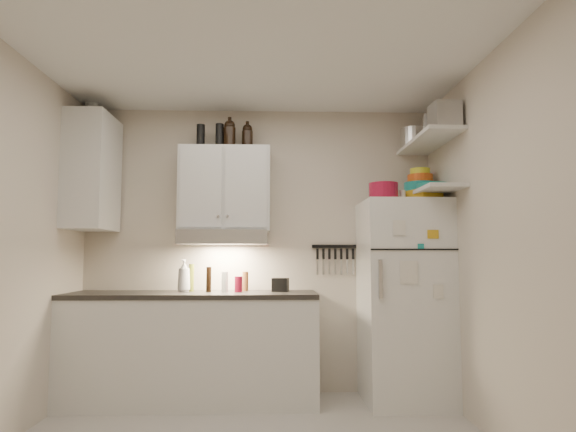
{
  "coord_description": "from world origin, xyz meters",
  "views": [
    {
      "loc": [
        0.13,
        -2.96,
        1.21
      ],
      "look_at": [
        0.25,
        0.9,
        1.55
      ],
      "focal_mm": 30.0,
      "sensor_mm": 36.0,
      "label": 1
    }
  ],
  "objects": [
    {
      "name": "tin_b",
      "position": [
        1.47,
        0.67,
        2.32
      ],
      "size": [
        0.21,
        0.21,
        0.2
      ],
      "primitive_type": "cube",
      "rotation": [
        0.0,
        0.0,
        0.06
      ],
      "color": "#AAAAAD",
      "rests_on": "shelf_hi"
    },
    {
      "name": "caddy",
      "position": [
        0.19,
        1.27,
        0.98
      ],
      "size": [
        0.16,
        0.13,
        0.12
      ],
      "primitive_type": "cube",
      "rotation": [
        0.0,
        0.0,
        -0.22
      ],
      "color": "black",
      "rests_on": "countertop"
    },
    {
      "name": "book_stack",
      "position": [
        1.4,
        1.02,
        1.74
      ],
      "size": [
        0.27,
        0.3,
        0.08
      ],
      "primitive_type": "cube",
      "rotation": [
        0.0,
        0.0,
        0.31
      ],
      "color": "gold",
      "rests_on": "fridge"
    },
    {
      "name": "thermos_a",
      "position": [
        -0.35,
        1.3,
        2.31
      ],
      "size": [
        0.1,
        0.1,
        0.21
      ],
      "primitive_type": "cylinder",
      "rotation": [
        0.0,
        0.0,
        -0.39
      ],
      "color": "black",
      "rests_on": "upper_cabinet"
    },
    {
      "name": "right_wall",
      "position": [
        1.61,
        0.0,
        1.3
      ],
      "size": [
        0.02,
        3.0,
        2.6
      ],
      "primitive_type": "cube",
      "color": "beige",
      "rests_on": "ground"
    },
    {
      "name": "back_wall",
      "position": [
        0.0,
        1.51,
        1.3
      ],
      "size": [
        3.2,
        0.02,
        2.6
      ],
      "primitive_type": "cube",
      "color": "beige",
      "rests_on": "ground"
    },
    {
      "name": "countertop",
      "position": [
        -0.55,
        1.2,
        0.9
      ],
      "size": [
        2.1,
        0.62,
        0.04
      ],
      "primitive_type": "cube",
      "color": "#272521",
      "rests_on": "base_cabinet"
    },
    {
      "name": "vinegar_bottle",
      "position": [
        -0.42,
        1.22,
        1.03
      ],
      "size": [
        0.06,
        0.06,
        0.22
      ],
      "primitive_type": "cylinder",
      "rotation": [
        0.0,
        0.0,
        0.4
      ],
      "color": "black",
      "rests_on": "countertop"
    },
    {
      "name": "shelf_hi",
      "position": [
        1.45,
        1.02,
        2.2
      ],
      "size": [
        0.3,
        0.95,
        0.03
      ],
      "primitive_type": "cube",
      "color": "silver",
      "rests_on": "right_wall"
    },
    {
      "name": "plates",
      "position": [
        1.49,
        1.05,
        1.81
      ],
      "size": [
        0.34,
        0.34,
        0.07
      ],
      "primitive_type": "cylinder",
      "rotation": [
        0.0,
        0.0,
        0.34
      ],
      "color": "teal",
      "rests_on": "shelf_lo"
    },
    {
      "name": "upper_cabinet",
      "position": [
        -0.3,
        1.33,
        1.83
      ],
      "size": [
        0.8,
        0.33,
        0.75
      ],
      "primitive_type": "cube",
      "color": "silver",
      "rests_on": "back_wall"
    },
    {
      "name": "shelf_lo",
      "position": [
        1.45,
        1.02,
        1.76
      ],
      "size": [
        0.3,
        0.95,
        0.03
      ],
      "primitive_type": "cube",
      "color": "silver",
      "rests_on": "right_wall"
    },
    {
      "name": "growler_a",
      "position": [
        -0.26,
        1.29,
        2.33
      ],
      "size": [
        0.14,
        0.14,
        0.26
      ],
      "primitive_type": null,
      "rotation": [
        0.0,
        0.0,
        0.33
      ],
      "color": "black",
      "rests_on": "upper_cabinet"
    },
    {
      "name": "bowl_yellow",
      "position": [
        1.45,
        1.26,
        1.98
      ],
      "size": [
        0.17,
        0.17,
        0.06
      ],
      "primitive_type": "cylinder",
      "color": "yellow",
      "rests_on": "bowl_orange"
    },
    {
      "name": "pepper_mill",
      "position": [
        -0.12,
        1.35,
        1.01
      ],
      "size": [
        0.06,
        0.06,
        0.17
      ],
      "primitive_type": "cylinder",
      "rotation": [
        0.0,
        0.0,
        -0.25
      ],
      "color": "brown",
      "rests_on": "countertop"
    },
    {
      "name": "dutch_oven",
      "position": [
        1.06,
        1.03,
        1.77
      ],
      "size": [
        0.25,
        0.25,
        0.14
      ],
      "primitive_type": "cylinder",
      "rotation": [
        0.0,
        0.0,
        0.01
      ],
      "color": "maroon",
      "rests_on": "fridge"
    },
    {
      "name": "clear_bottle",
      "position": [
        -0.29,
        1.23,
        1.01
      ],
      "size": [
        0.07,
        0.07,
        0.17
      ],
      "primitive_type": "cylinder",
      "rotation": [
        0.0,
        0.0,
        0.35
      ],
      "color": "silver",
      "rests_on": "countertop"
    },
    {
      "name": "fridge",
      "position": [
        1.25,
        1.16,
        0.85
      ],
      "size": [
        0.7,
        0.68,
        1.7
      ],
      "primitive_type": "cube",
      "color": "white",
      "rests_on": "floor"
    },
    {
      "name": "side_cabinet",
      "position": [
        -1.44,
        1.2,
        1.95
      ],
      "size": [
        0.33,
        0.55,
        1.0
      ],
      "primitive_type": "cube",
      "color": "silver",
      "rests_on": "left_wall"
    },
    {
      "name": "tin_a",
      "position": [
        1.46,
        0.89,
        2.3
      ],
      "size": [
        0.2,
        0.19,
        0.17
      ],
      "primitive_type": "cube",
      "rotation": [
        0.0,
        0.0,
        -0.24
      ],
      "color": "#AAAAAD",
      "rests_on": "shelf_hi"
    },
    {
      "name": "bowl_orange",
      "position": [
        1.45,
        1.26,
        1.92
      ],
      "size": [
        0.22,
        0.22,
        0.07
      ],
      "primitive_type": "cylinder",
      "color": "#D64F14",
      "rests_on": "bowl_teal"
    },
    {
      "name": "base_cabinet",
      "position": [
        -0.55,
        1.2,
        0.44
      ],
      "size": [
        2.1,
        0.6,
        0.88
      ],
      "primitive_type": "cube",
      "color": "silver",
      "rests_on": "floor"
    },
    {
      "name": "range_hood",
      "position": [
        -0.3,
        1.27,
        1.39
      ],
      "size": [
        0.76,
        0.46,
        0.12
      ],
      "primitive_type": "cube",
      "color": "silver",
      "rests_on": "back_wall"
    },
    {
      "name": "side_jar",
      "position": [
        -1.51,
        1.32,
        2.53
      ],
      "size": [
        0.14,
        0.14,
        0.16
      ],
      "primitive_type": "cylinder",
      "rotation": [
        0.0,
        0.0,
        0.24
      ],
      "color": "silver",
      "rests_on": "side_cabinet"
    },
    {
      "name": "ceiling",
      "position": [
        0.0,
        0.0,
        2.61
      ],
      "size": [
        3.2,
        3.0,
        0.02
      ],
      "primitive_type": "cube",
      "color": "white",
      "rests_on": "ground"
    },
    {
      "name": "red_jar",
      "position": [
        -0.17,
        1.21,
        0.99
      ],
      "size": [
        0.08,
        0.08,
        0.14
      ],
      "primitive_type": "cylinder",
      "rotation": [
        0.0,
        0.0,
        -0.29
      ],
      "color": "maroon",
      "rests_on": "countertop"
    },
    {
      "name": "stock_pot",
      "position": [
        1.42,
        1.32,
        2.3
      ],
      "size": [
        0.32,
        0.32,
        0.18
      ],
      "primitive_type": "cylinder",
      "rotation": [
        0.0,
        0.0,
        0.37
      ],
      "color": "silver",
      "rests_on": "shelf_hi"
    },
    {
      "name": "oil_bottle",
      "position": [
        -0.59,
        1.33,
        1.04
      ],
      "size": [
        0.06,
        0.06,
        0.24
      ],
      "primitive_type": "cylinder",
      "rotation": [
        0.0,
        0.0,
        -0.35
      ],
      "color": "#646E1B",
      "rests_on": "countertop"
    },
    {
      "name": "knife_strip",
      "position": [
        0.7,
        1.49,
        1.32
      ],
      "size": [
        0.42,
        0.02,
        0.03
      ],
      "primitive_type": "cube",
      "color": "black",
      "rests_on": "back_wall"
    },
    {
      "name": "spice_jar",
      "position": [
        1.23,
        1.06,
        1.74
      ],
      "size": [
        0.07,
        0.07,
        0.09
      ],
      "primitive_type": "cylinder",
      "rotation": [
        0.0,
        0.0,
        -0.32
      ],
      "color": "silver",
      "rests_on": "fridge"
    },
    {
      "name": "soap_bottle",
      "position": [
        -0.64,
        1.25,
        1.08
      ],
      "size": [
        0.15,
        0.15,
        0.31
      ],
      "primitive_type": "imported",
      "rotation": [
        0.0,
        0.0,
        -0.26
      ],
      "color": "silver",
      "rests_on": "countertop"
    },
    {
      "name": "thermos_b",
      "position": [
        -0.53,
        1.33,
        2.31
      ],
      "size": [
        0.1,
        0.1,
        0.22
      ],
      "primitive_type": "cylinder",
      "rotation": [
        0.0,
        0.0,
        0.41
      ],
      "color": "black",
      "rests_on": "upper_cabinet"
    },
    {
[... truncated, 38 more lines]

